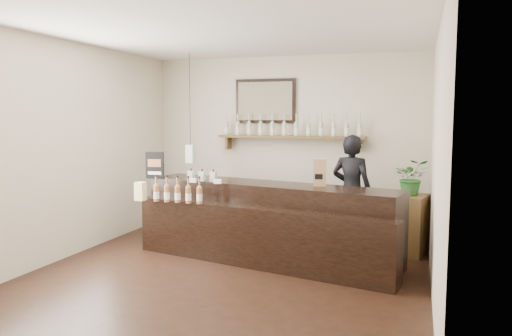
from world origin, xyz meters
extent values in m
plane|color=black|center=(0.00, 0.00, 0.00)|extent=(5.00, 5.00, 0.00)
plane|color=beige|center=(0.00, 2.50, 1.40)|extent=(4.50, 0.00, 4.50)
plane|color=beige|center=(0.00, -2.50, 1.40)|extent=(4.50, 0.00, 4.50)
plane|color=beige|center=(-2.25, 0.00, 1.40)|extent=(0.00, 5.00, 5.00)
plane|color=beige|center=(2.25, 0.00, 1.40)|extent=(0.00, 5.00, 5.00)
plane|color=white|center=(0.00, 0.00, 2.80)|extent=(5.00, 5.00, 0.00)
cube|color=brown|center=(0.10, 2.37, 1.50)|extent=(2.40, 0.25, 0.04)
cube|color=brown|center=(-0.98, 2.40, 1.38)|extent=(0.04, 0.20, 0.20)
cube|color=brown|center=(1.18, 2.40, 1.38)|extent=(0.04, 0.20, 0.20)
cube|color=black|center=(-0.35, 2.47, 2.08)|extent=(1.02, 0.04, 0.72)
cube|color=#4F4132|center=(-0.35, 2.44, 2.08)|extent=(0.92, 0.01, 0.62)
cube|color=white|center=(-1.30, 1.60, 1.25)|extent=(0.12, 0.12, 0.28)
cylinder|color=black|center=(-1.30, 1.60, 2.09)|extent=(0.01, 0.01, 1.41)
cylinder|color=#AFC7A7|center=(-1.00, 2.37, 1.62)|extent=(0.07, 0.07, 0.20)
cone|color=#AFC7A7|center=(-1.00, 2.37, 1.75)|extent=(0.07, 0.07, 0.05)
cylinder|color=#AFC7A7|center=(-1.00, 2.37, 1.81)|extent=(0.02, 0.02, 0.07)
cylinder|color=gold|center=(-1.00, 2.37, 1.86)|extent=(0.03, 0.03, 0.02)
cylinder|color=white|center=(-1.00, 2.37, 1.60)|extent=(0.07, 0.07, 0.09)
cylinder|color=#AFC7A7|center=(-0.80, 2.37, 1.62)|extent=(0.07, 0.07, 0.20)
cone|color=#AFC7A7|center=(-0.80, 2.37, 1.75)|extent=(0.07, 0.07, 0.05)
cylinder|color=#AFC7A7|center=(-0.80, 2.37, 1.81)|extent=(0.02, 0.02, 0.07)
cylinder|color=gold|center=(-0.80, 2.37, 1.86)|extent=(0.03, 0.03, 0.02)
cylinder|color=white|center=(-0.80, 2.37, 1.60)|extent=(0.07, 0.07, 0.09)
cylinder|color=#AFC7A7|center=(-0.60, 2.37, 1.62)|extent=(0.07, 0.07, 0.20)
cone|color=#AFC7A7|center=(-0.60, 2.37, 1.75)|extent=(0.07, 0.07, 0.05)
cylinder|color=#AFC7A7|center=(-0.60, 2.37, 1.81)|extent=(0.02, 0.02, 0.07)
cylinder|color=gold|center=(-0.60, 2.37, 1.86)|extent=(0.03, 0.03, 0.02)
cylinder|color=white|center=(-0.60, 2.37, 1.60)|extent=(0.07, 0.07, 0.09)
cylinder|color=#AFC7A7|center=(-0.40, 2.37, 1.62)|extent=(0.07, 0.07, 0.20)
cone|color=#AFC7A7|center=(-0.40, 2.37, 1.75)|extent=(0.07, 0.07, 0.05)
cylinder|color=#AFC7A7|center=(-0.40, 2.37, 1.81)|extent=(0.02, 0.02, 0.07)
cylinder|color=gold|center=(-0.40, 2.37, 1.86)|extent=(0.03, 0.03, 0.02)
cylinder|color=white|center=(-0.40, 2.37, 1.60)|extent=(0.07, 0.07, 0.09)
cylinder|color=#AFC7A7|center=(-0.20, 2.37, 1.62)|extent=(0.07, 0.07, 0.20)
cone|color=#AFC7A7|center=(-0.20, 2.37, 1.75)|extent=(0.07, 0.07, 0.05)
cylinder|color=#AFC7A7|center=(-0.20, 2.37, 1.81)|extent=(0.02, 0.02, 0.07)
cylinder|color=gold|center=(-0.20, 2.37, 1.86)|extent=(0.03, 0.03, 0.02)
cylinder|color=white|center=(-0.20, 2.37, 1.60)|extent=(0.07, 0.07, 0.09)
cylinder|color=#AFC7A7|center=(0.00, 2.37, 1.62)|extent=(0.07, 0.07, 0.20)
cone|color=#AFC7A7|center=(0.00, 2.37, 1.75)|extent=(0.07, 0.07, 0.05)
cylinder|color=#AFC7A7|center=(0.00, 2.37, 1.81)|extent=(0.02, 0.02, 0.07)
cylinder|color=gold|center=(0.00, 2.37, 1.86)|extent=(0.03, 0.03, 0.02)
cylinder|color=white|center=(0.00, 2.37, 1.60)|extent=(0.07, 0.07, 0.09)
cylinder|color=#AFC7A7|center=(0.20, 2.37, 1.62)|extent=(0.07, 0.07, 0.20)
cone|color=#AFC7A7|center=(0.20, 2.37, 1.75)|extent=(0.07, 0.07, 0.05)
cylinder|color=#AFC7A7|center=(0.20, 2.37, 1.81)|extent=(0.02, 0.02, 0.07)
cylinder|color=gold|center=(0.20, 2.37, 1.86)|extent=(0.03, 0.03, 0.02)
cylinder|color=white|center=(0.20, 2.37, 1.60)|extent=(0.07, 0.07, 0.09)
cylinder|color=#AFC7A7|center=(0.40, 2.37, 1.62)|extent=(0.07, 0.07, 0.20)
cone|color=#AFC7A7|center=(0.40, 2.37, 1.75)|extent=(0.07, 0.07, 0.05)
cylinder|color=#AFC7A7|center=(0.40, 2.37, 1.81)|extent=(0.02, 0.02, 0.07)
cylinder|color=gold|center=(0.40, 2.37, 1.86)|extent=(0.03, 0.03, 0.02)
cylinder|color=white|center=(0.40, 2.37, 1.60)|extent=(0.07, 0.07, 0.09)
cylinder|color=#AFC7A7|center=(0.60, 2.37, 1.62)|extent=(0.07, 0.07, 0.20)
cone|color=#AFC7A7|center=(0.60, 2.37, 1.75)|extent=(0.07, 0.07, 0.05)
cylinder|color=#AFC7A7|center=(0.60, 2.37, 1.81)|extent=(0.02, 0.02, 0.07)
cylinder|color=gold|center=(0.60, 2.37, 1.86)|extent=(0.03, 0.03, 0.02)
cylinder|color=white|center=(0.60, 2.37, 1.60)|extent=(0.07, 0.07, 0.09)
cylinder|color=#AFC7A7|center=(0.80, 2.37, 1.62)|extent=(0.07, 0.07, 0.20)
cone|color=#AFC7A7|center=(0.80, 2.37, 1.75)|extent=(0.07, 0.07, 0.05)
cylinder|color=#AFC7A7|center=(0.80, 2.37, 1.81)|extent=(0.02, 0.02, 0.07)
cylinder|color=gold|center=(0.80, 2.37, 1.86)|extent=(0.03, 0.03, 0.02)
cylinder|color=white|center=(0.80, 2.37, 1.60)|extent=(0.07, 0.07, 0.09)
cylinder|color=#AFC7A7|center=(1.00, 2.37, 1.62)|extent=(0.07, 0.07, 0.20)
cone|color=#AFC7A7|center=(1.00, 2.37, 1.75)|extent=(0.07, 0.07, 0.05)
cylinder|color=#AFC7A7|center=(1.00, 2.37, 1.81)|extent=(0.02, 0.02, 0.07)
cylinder|color=gold|center=(1.00, 2.37, 1.86)|extent=(0.03, 0.03, 0.02)
cylinder|color=white|center=(1.00, 2.37, 1.60)|extent=(0.07, 0.07, 0.09)
cylinder|color=#AFC7A7|center=(1.20, 2.37, 1.62)|extent=(0.07, 0.07, 0.20)
cone|color=#AFC7A7|center=(1.20, 2.37, 1.75)|extent=(0.07, 0.07, 0.05)
cylinder|color=#AFC7A7|center=(1.20, 2.37, 1.81)|extent=(0.02, 0.02, 0.07)
cylinder|color=gold|center=(1.20, 2.37, 1.86)|extent=(0.03, 0.03, 0.02)
cylinder|color=white|center=(1.20, 2.37, 1.60)|extent=(0.07, 0.07, 0.09)
cube|color=black|center=(0.23, 0.70, 0.48)|extent=(3.52, 1.32, 0.97)
cube|color=black|center=(0.23, 0.24, 0.37)|extent=(3.45, 1.03, 0.73)
cube|color=white|center=(-0.74, 0.48, 1.00)|extent=(0.10, 0.04, 0.05)
cube|color=white|center=(-0.38, 0.48, 1.00)|extent=(0.10, 0.04, 0.05)
cube|color=#FCED9A|center=(-1.38, 0.24, 0.79)|extent=(0.12, 0.12, 0.12)
cube|color=#FCED9A|center=(-1.38, 0.24, 0.91)|extent=(0.12, 0.12, 0.12)
cube|color=#AFC7A7|center=(-0.84, 0.65, 1.03)|extent=(0.08, 0.08, 0.13)
cube|color=#CEA0AD|center=(-0.84, 0.60, 1.03)|extent=(0.07, 0.00, 0.06)
cylinder|color=black|center=(-0.84, 0.65, 1.12)|extent=(0.02, 0.02, 0.03)
cube|color=#AFC7A7|center=(-0.67, 0.65, 1.03)|extent=(0.08, 0.08, 0.13)
cube|color=#CEA0AD|center=(-0.67, 0.60, 1.03)|extent=(0.07, 0.00, 0.06)
cylinder|color=black|center=(-0.67, 0.65, 1.12)|extent=(0.02, 0.02, 0.03)
cube|color=#AFC7A7|center=(-0.51, 0.65, 1.03)|extent=(0.08, 0.08, 0.13)
cube|color=#CEA0AD|center=(-0.51, 0.60, 1.03)|extent=(0.07, 0.00, 0.06)
cylinder|color=black|center=(-0.51, 0.65, 1.12)|extent=(0.02, 0.02, 0.03)
cylinder|color=#956032|center=(-1.14, 0.24, 0.84)|extent=(0.07, 0.07, 0.20)
cone|color=#956032|center=(-1.14, 0.24, 0.96)|extent=(0.07, 0.07, 0.05)
cylinder|color=#956032|center=(-1.14, 0.24, 1.02)|extent=(0.02, 0.02, 0.07)
cylinder|color=black|center=(-1.14, 0.24, 1.07)|extent=(0.03, 0.03, 0.02)
cylinder|color=white|center=(-1.14, 0.24, 0.82)|extent=(0.07, 0.07, 0.09)
cylinder|color=#956032|center=(-0.99, 0.24, 0.84)|extent=(0.07, 0.07, 0.20)
cone|color=#956032|center=(-0.99, 0.24, 0.96)|extent=(0.07, 0.07, 0.05)
cylinder|color=#956032|center=(-0.99, 0.24, 1.02)|extent=(0.02, 0.02, 0.07)
cylinder|color=black|center=(-0.99, 0.24, 1.07)|extent=(0.03, 0.03, 0.02)
cylinder|color=white|center=(-0.99, 0.24, 0.82)|extent=(0.07, 0.07, 0.09)
cylinder|color=#956032|center=(-0.84, 0.24, 0.84)|extent=(0.07, 0.07, 0.20)
cone|color=#956032|center=(-0.84, 0.24, 0.96)|extent=(0.07, 0.07, 0.05)
cylinder|color=#956032|center=(-0.84, 0.24, 1.02)|extent=(0.02, 0.02, 0.07)
cylinder|color=black|center=(-0.84, 0.24, 1.07)|extent=(0.03, 0.03, 0.02)
cylinder|color=white|center=(-0.84, 0.24, 0.82)|extent=(0.07, 0.07, 0.09)
cylinder|color=#956032|center=(-0.68, 0.24, 0.84)|extent=(0.07, 0.07, 0.20)
cone|color=#956032|center=(-0.68, 0.24, 0.96)|extent=(0.07, 0.07, 0.05)
cylinder|color=#956032|center=(-0.68, 0.24, 1.02)|extent=(0.02, 0.02, 0.07)
cylinder|color=black|center=(-0.68, 0.24, 1.07)|extent=(0.03, 0.03, 0.02)
cylinder|color=white|center=(-0.68, 0.24, 0.82)|extent=(0.07, 0.07, 0.09)
cylinder|color=#956032|center=(-0.53, 0.24, 0.84)|extent=(0.07, 0.07, 0.20)
cone|color=#956032|center=(-0.53, 0.24, 0.96)|extent=(0.07, 0.07, 0.05)
cylinder|color=#956032|center=(-0.53, 0.24, 1.02)|extent=(0.02, 0.02, 0.07)
cylinder|color=black|center=(-0.53, 0.24, 1.07)|extent=(0.03, 0.03, 0.02)
cylinder|color=white|center=(-0.53, 0.24, 0.82)|extent=(0.07, 0.07, 0.09)
cube|color=black|center=(-1.40, 0.66, 1.16)|extent=(0.27, 0.05, 0.37)
cube|color=#975237|center=(-1.40, 0.65, 1.19)|extent=(0.19, 0.02, 0.11)
cube|color=white|center=(-1.40, 0.65, 1.05)|extent=(0.19, 0.02, 0.04)
cube|color=#9F714D|center=(0.91, 0.67, 1.14)|extent=(0.17, 0.14, 0.34)
cube|color=black|center=(0.91, 0.61, 1.09)|extent=(0.10, 0.02, 0.07)
cube|color=#185CAE|center=(0.90, 0.69, 1.00)|extent=(0.13, 0.06, 0.06)
cylinder|color=#185CAE|center=(0.90, 0.69, 1.04)|extent=(0.07, 0.04, 0.07)
cube|color=brown|center=(2.00, 1.43, 0.39)|extent=(0.52, 0.62, 0.79)
imported|color=#286327|center=(2.00, 1.43, 1.03)|extent=(0.48, 0.43, 0.48)
imported|color=black|center=(1.20, 1.55, 0.89)|extent=(0.74, 0.58, 1.79)
camera|label=1|loc=(2.08, -5.43, 1.84)|focal=35.00mm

